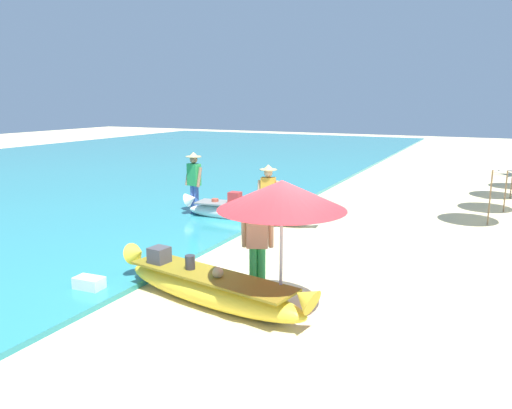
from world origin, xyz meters
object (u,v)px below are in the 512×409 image
object	(u,v)px
boat_white_midground	(251,212)
patio_umbrella_large	(282,196)
boat_yellow_foreground	(209,287)
cooler_box	(89,286)
person_tourist_customer	(257,240)
person_vendor_assistant	(194,179)
person_vendor_hatted	(268,192)

from	to	relation	value
boat_white_midground	patio_umbrella_large	size ratio (longest dim) A/B	1.88
boat_yellow_foreground	boat_white_midground	xyz separation A→B (m)	(-1.84, 5.22, -0.00)
boat_yellow_foreground	cooler_box	world-z (taller)	boat_yellow_foreground
boat_yellow_foreground	person_tourist_customer	distance (m)	1.13
boat_white_midground	person_vendor_assistant	distance (m)	1.94
boat_yellow_foreground	cooler_box	size ratio (longest dim) A/B	7.84
boat_yellow_foreground	person_vendor_hatted	size ratio (longest dim) A/B	2.35
person_vendor_assistant	person_vendor_hatted	bearing A→B (deg)	-8.38
boat_white_midground	patio_umbrella_large	distance (m)	6.20
person_vendor_assistant	person_tourist_customer	bearing A→B (deg)	-46.88
person_vendor_hatted	patio_umbrella_large	bearing A→B (deg)	-63.32
patio_umbrella_large	person_vendor_hatted	bearing A→B (deg)	116.68
person_vendor_assistant	boat_yellow_foreground	bearing A→B (deg)	-55.02
boat_yellow_foreground	person_vendor_assistant	world-z (taller)	person_vendor_assistant
person_vendor_hatted	person_tourist_customer	xyz separation A→B (m)	(1.64, -4.02, -0.02)
person_vendor_assistant	cooler_box	distance (m)	5.96
boat_white_midground	person_vendor_assistant	world-z (taller)	person_vendor_assistant
boat_yellow_foreground	person_tourist_customer	size ratio (longest dim) A/B	2.34
person_vendor_hatted	cooler_box	distance (m)	5.47
boat_yellow_foreground	person_vendor_hatted	world-z (taller)	person_vendor_hatted
boat_white_midground	person_vendor_assistant	size ratio (longest dim) A/B	2.17
boat_yellow_foreground	boat_white_midground	bearing A→B (deg)	109.42
boat_white_midground	person_vendor_hatted	size ratio (longest dim) A/B	2.39
person_tourist_customer	person_vendor_assistant	bearing A→B (deg)	133.12
person_tourist_customer	patio_umbrella_large	xyz separation A→B (m)	(0.74, -0.70, 0.96)
person_vendor_assistant	patio_umbrella_large	world-z (taller)	patio_umbrella_large
person_vendor_hatted	person_tourist_customer	world-z (taller)	same
person_vendor_hatted	cooler_box	bearing A→B (deg)	-100.16
person_vendor_hatted	patio_umbrella_large	distance (m)	5.37
cooler_box	person_tourist_customer	bearing A→B (deg)	22.89
boat_white_midground	person_vendor_hatted	world-z (taller)	person_vendor_hatted
boat_yellow_foreground	boat_white_midground	distance (m)	5.53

